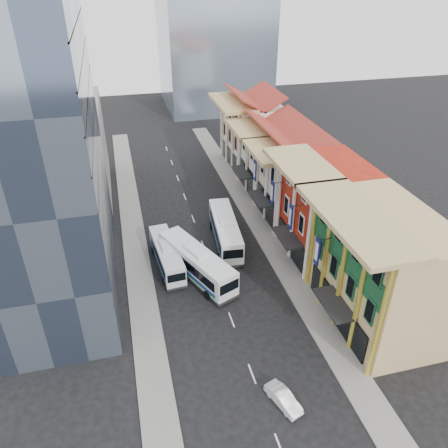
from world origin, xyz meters
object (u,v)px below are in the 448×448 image
object	(u,v)px
shophouse_tan	(381,269)
sedan_right	(283,398)
bus_right	(225,230)
office_tower	(34,157)
bus_left_far	(167,255)
bus_left_near	(197,263)

from	to	relation	value
shophouse_tan	sedan_right	size ratio (longest dim) A/B	3.85
bus_right	sedan_right	world-z (taller)	bus_right
office_tower	bus_right	size ratio (longest dim) A/B	2.54
sedan_right	shophouse_tan	bearing A→B (deg)	11.36
office_tower	sedan_right	distance (m)	31.85
shophouse_tan	bus_left_far	xyz separation A→B (m)	(-19.04, 13.75, -4.39)
office_tower	bus_left_near	xyz separation A→B (m)	(15.00, -3.11, -13.06)
office_tower	bus_left_near	size ratio (longest dim) A/B	2.48
sedan_right	bus_left_near	bearing A→B (deg)	81.24
bus_right	bus_left_far	bearing A→B (deg)	-152.73
office_tower	bus_left_far	xyz separation A→B (m)	(11.96, -0.25, -13.39)
sedan_right	bus_right	bearing A→B (deg)	67.13
office_tower	sedan_right	xyz separation A→B (m)	(18.57, -21.50, -14.40)
bus_left_near	sedan_right	bearing A→B (deg)	-102.34
shophouse_tan	office_tower	bearing A→B (deg)	155.70
bus_left_near	bus_left_far	world-z (taller)	bus_left_near
office_tower	bus_left_near	bearing A→B (deg)	-11.70
bus_left_near	bus_right	world-z (taller)	bus_left_near
office_tower	bus_left_near	distance (m)	20.13
office_tower	bus_right	distance (m)	24.02
bus_left_near	bus_right	size ratio (longest dim) A/B	1.02
bus_left_near	sedan_right	world-z (taller)	bus_left_near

